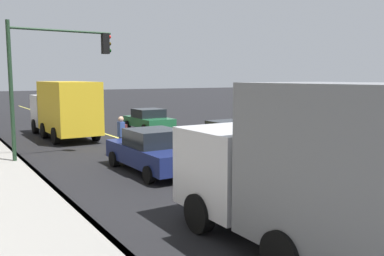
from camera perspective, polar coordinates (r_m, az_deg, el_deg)
The scene contains 11 objects.
ground at distance 17.26m, azimuth -0.40°, elevation -4.64°, with size 200.00×200.00×0.00m, color black.
curb_edge at distance 15.03m, azimuth -20.27°, elevation -6.56°, with size 80.00×0.16×0.15m, color slate.
lane_stripe_center at distance 17.26m, azimuth -0.40°, elevation -4.62°, with size 80.00×0.16×0.01m, color #D8CC4C.
car_tan at distance 19.48m, azimuth 5.50°, elevation -1.12°, with size 4.63×1.93×1.43m.
car_navy at distance 15.33m, azimuth -5.51°, elevation -3.18°, with size 4.69×2.05×1.60m.
car_maroon at distance 15.18m, azimuth 18.30°, elevation -3.50°, with size 4.50×1.96×1.63m.
car_green at distance 27.21m, azimuth -6.06°, elevation 1.18°, with size 4.00×2.11×1.44m.
truck_yellow at distance 24.77m, azimuth -17.35°, elevation 2.63°, with size 7.33×2.45×3.27m.
truck_gray at distance 7.60m, azimuth 21.79°, elevation -6.54°, with size 7.86×2.50×3.41m.
pedestrian_with_backpack at distance 18.40m, azimuth -9.79°, elevation -0.67°, with size 0.44×0.38×1.79m.
traffic_light_mast at distance 18.10m, azimuth -18.90°, elevation 8.11°, with size 0.28×4.31×5.74m.
Camera 1 is at (-14.33, 8.96, 3.50)m, focal length 38.25 mm.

